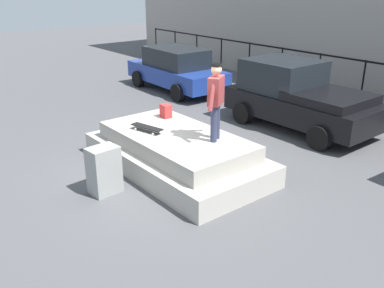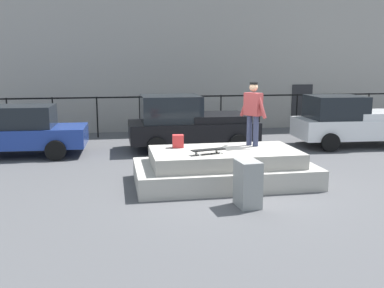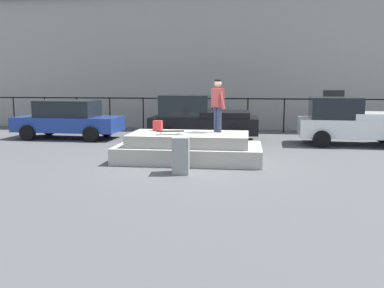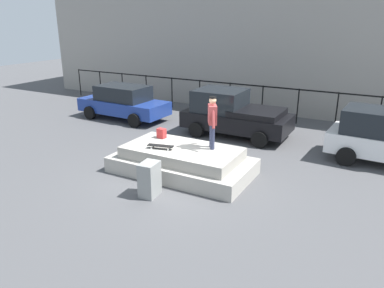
{
  "view_description": "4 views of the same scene",
  "coord_description": "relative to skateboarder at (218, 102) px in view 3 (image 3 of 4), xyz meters",
  "views": [
    {
      "loc": [
        7.09,
        -4.9,
        4.1
      ],
      "look_at": [
        -0.21,
        0.97,
        0.42
      ],
      "focal_mm": 39.54,
      "sensor_mm": 36.0,
      "label": 1
    },
    {
      "loc": [
        -2.77,
        -9.9,
        2.99
      ],
      "look_at": [
        -0.67,
        1.68,
        0.79
      ],
      "focal_mm": 40.71,
      "sensor_mm": 36.0,
      "label": 2
    },
    {
      "loc": [
        1.7,
        -12.41,
        2.46
      ],
      "look_at": [
        -0.09,
        1.16,
        0.4
      ],
      "focal_mm": 39.45,
      "sensor_mm": 36.0,
      "label": 3
    },
    {
      "loc": [
        5.52,
        -9.11,
        4.78
      ],
      "look_at": [
        -0.25,
        1.38,
        0.65
      ],
      "focal_mm": 34.68,
      "sensor_mm": 36.0,
      "label": 4
    }
  ],
  "objects": [
    {
      "name": "ground_plane",
      "position": [
        -0.77,
        -0.82,
        -1.8
      ],
      "size": [
        60.0,
        60.0,
        0.0
      ],
      "primitive_type": "plane",
      "color": "#4C4C4F"
    },
    {
      "name": "concrete_ledge",
      "position": [
        -0.85,
        -0.41,
        -1.42
      ],
      "size": [
        4.44,
        2.35,
        0.86
      ],
      "color": "#ADA89E",
      "rests_on": "ground_plane"
    },
    {
      "name": "skateboarder",
      "position": [
        0.0,
        0.0,
        0.0
      ],
      "size": [
        0.53,
        0.79,
        1.64
      ],
      "color": "#2D334C",
      "rests_on": "concrete_ledge"
    },
    {
      "name": "skateboard",
      "position": [
        -1.36,
        -0.85,
        -0.85
      ],
      "size": [
        0.86,
        0.39,
        0.12
      ],
      "color": "black",
      "rests_on": "concrete_ledge"
    },
    {
      "name": "backpack",
      "position": [
        -1.95,
        0.09,
        -0.78
      ],
      "size": [
        0.3,
        0.22,
        0.33
      ],
      "primitive_type": "cube",
      "rotation": [
        0.0,
        0.0,
        6.2
      ],
      "color": "red",
      "rests_on": "concrete_ledge"
    },
    {
      "name": "car_blue_sedan_near",
      "position": [
        -6.71,
        3.98,
        -0.97
      ],
      "size": [
        4.55,
        2.16,
        1.64
      ],
      "color": "navy",
      "rests_on": "ground_plane"
    },
    {
      "name": "car_black_pickup_mid",
      "position": [
        -1.01,
        4.11,
        -0.88
      ],
      "size": [
        4.41,
        2.26,
        1.89
      ],
      "color": "black",
      "rests_on": "ground_plane"
    },
    {
      "name": "car_white_pickup_far",
      "position": [
        4.88,
        3.63,
        -0.89
      ],
      "size": [
        4.21,
        2.25,
        1.83
      ],
      "color": "white",
      "rests_on": "ground_plane"
    },
    {
      "name": "utility_box",
      "position": [
        -0.82,
        -2.26,
        -1.31
      ],
      "size": [
        0.49,
        0.64,
        0.99
      ],
      "primitive_type": "cube",
      "rotation": [
        0.0,
        0.0,
        0.09
      ],
      "color": "gray",
      "rests_on": "ground_plane"
    },
    {
      "name": "fence_row",
      "position": [
        -0.77,
        7.17,
        -0.67
      ],
      "size": [
        24.06,
        0.06,
        1.65
      ],
      "color": "black",
      "rests_on": "ground_plane"
    },
    {
      "name": "warehouse_building",
      "position": [
        -0.77,
        12.51,
        1.7
      ],
      "size": [
        30.07,
        8.71,
        6.99
      ],
      "color": "gray",
      "rests_on": "ground_plane"
    }
  ]
}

